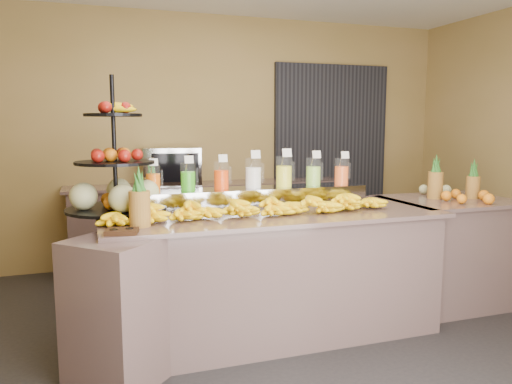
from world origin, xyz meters
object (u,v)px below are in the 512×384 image
banana_heap (253,205)px  pitcher_tray (253,197)px  fruit_stand (123,182)px  condiment_caddy (122,231)px  right_fruit_pile (460,191)px  oven_warmer (172,166)px

banana_heap → pitcher_tray: bearing=71.6°
fruit_stand → condiment_caddy: bearing=-77.5°
condiment_caddy → right_fruit_pile: right_fruit_pile is taller
banana_heap → right_fruit_pile: size_ratio=4.78×
fruit_stand → condiment_caddy: 0.64m
fruit_stand → pitcher_tray: bearing=23.6°
right_fruit_pile → oven_warmer: size_ratio=0.74×
pitcher_tray → right_fruit_pile: 1.81m
fruit_stand → right_fruit_pile: size_ratio=2.21×
pitcher_tray → condiment_caddy: 1.27m
pitcher_tray → oven_warmer: size_ratio=3.08×
banana_heap → oven_warmer: size_ratio=3.54×
right_fruit_pile → fruit_stand: bearing=176.9°
condiment_caddy → oven_warmer: (0.69, 2.36, 0.19)m
banana_heap → oven_warmer: (-0.25, 2.03, 0.13)m
banana_heap → oven_warmer: bearing=96.9°
pitcher_tray → banana_heap: 0.38m
pitcher_tray → fruit_stand: fruit_stand is taller
condiment_caddy → right_fruit_pile: 2.88m
pitcher_tray → oven_warmer: bearing=102.4°
right_fruit_pile → oven_warmer: oven_warmer is taller
pitcher_tray → banana_heap: bearing=-108.4°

